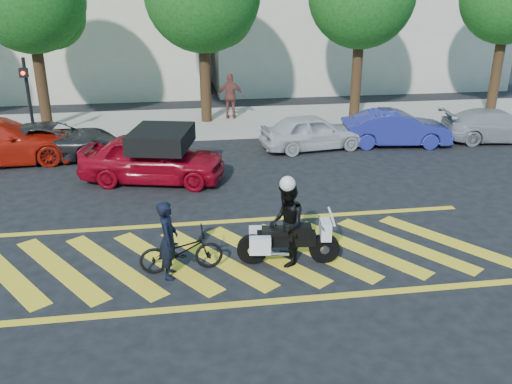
{
  "coord_description": "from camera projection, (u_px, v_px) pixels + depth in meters",
  "views": [
    {
      "loc": [
        -1.29,
        -10.61,
        5.71
      ],
      "look_at": [
        0.49,
        1.18,
        1.05
      ],
      "focal_mm": 38.0,
      "sensor_mm": 36.0,
      "label": 1
    }
  ],
  "objects": [
    {
      "name": "police_motorcycle",
      "position": [
        287.0,
        240.0,
        11.57
      ],
      "size": [
        2.22,
        0.77,
        0.98
      ],
      "rotation": [
        0.0,
        0.0,
        -0.12
      ],
      "color": "black",
      "rests_on": "ground"
    },
    {
      "name": "parked_right",
      "position": [
        396.0,
        128.0,
        19.91
      ],
      "size": [
        4.06,
        1.85,
        1.29
      ],
      "primitive_type": "imported",
      "rotation": [
        0.0,
        0.0,
        1.44
      ],
      "color": "navy",
      "rests_on": "ground"
    },
    {
      "name": "tree_left",
      "position": [
        34.0,
        1.0,
        20.44
      ],
      "size": [
        4.2,
        4.2,
        7.26
      ],
      "color": "black",
      "rests_on": "ground"
    },
    {
      "name": "parked_mid_right",
      "position": [
        313.0,
        132.0,
        19.48
      ],
      "size": [
        3.92,
        2.01,
        1.28
      ],
      "primitive_type": "imported",
      "rotation": [
        0.0,
        0.0,
        1.71
      ],
      "color": "#BBBCBF",
      "rests_on": "ground"
    },
    {
      "name": "signal_pole",
      "position": [
        28.0,
        94.0,
        19.4
      ],
      "size": [
        0.28,
        0.43,
        3.2
      ],
      "color": "black",
      "rests_on": "ground"
    },
    {
      "name": "parked_mid_left",
      "position": [
        52.0,
        141.0,
        18.42
      ],
      "size": [
        4.42,
        2.05,
        1.23
      ],
      "primitive_type": "imported",
      "rotation": [
        0.0,
        0.0,
        1.57
      ],
      "color": "black",
      "rests_on": "ground"
    },
    {
      "name": "ground",
      "position": [
        242.0,
        256.0,
        12.03
      ],
      "size": [
        90.0,
        90.0,
        0.0
      ],
      "primitive_type": "plane",
      "color": "black",
      "rests_on": "ground"
    },
    {
      "name": "officer_bike",
      "position": [
        168.0,
        240.0,
        10.93
      ],
      "size": [
        0.44,
        0.63,
        1.66
      ],
      "primitive_type": "imported",
      "rotation": [
        0.0,
        0.0,
        1.5
      ],
      "color": "black",
      "rests_on": "ground"
    },
    {
      "name": "officer_moto",
      "position": [
        287.0,
        224.0,
        11.43
      ],
      "size": [
        0.8,
        0.97,
        1.84
      ],
      "primitive_type": "imported",
      "rotation": [
        0.0,
        0.0,
        -1.69
      ],
      "color": "black",
      "rests_on": "ground"
    },
    {
      "name": "sidewalk",
      "position": [
        207.0,
        123.0,
        23.06
      ],
      "size": [
        60.0,
        5.0,
        0.15
      ],
      "primitive_type": "cube",
      "color": "#9E998E",
      "rests_on": "ground"
    },
    {
      "name": "bicycle",
      "position": [
        181.0,
        251.0,
        11.29
      ],
      "size": [
        1.78,
        0.74,
        0.92
      ],
      "primitive_type": "imported",
      "rotation": [
        0.0,
        0.0,
        1.65
      ],
      "color": "black",
      "rests_on": "ground"
    },
    {
      "name": "crosswalk",
      "position": [
        240.0,
        256.0,
        12.03
      ],
      "size": [
        12.33,
        4.0,
        0.01
      ],
      "color": "yellow",
      "rests_on": "ground"
    },
    {
      "name": "red_convertible",
      "position": [
        153.0,
        158.0,
        16.28
      ],
      "size": [
        4.61,
        2.71,
        1.47
      ],
      "primitive_type": "imported",
      "rotation": [
        0.0,
        0.0,
        1.33
      ],
      "color": "maroon",
      "rests_on": "ground"
    },
    {
      "name": "pedestrian_right",
      "position": [
        231.0,
        96.0,
        23.12
      ],
      "size": [
        1.2,
        0.67,
        1.93
      ],
      "primitive_type": "imported",
      "rotation": [
        0.0,
        0.0,
        2.96
      ],
      "color": "brown",
      "rests_on": "sidewalk"
    },
    {
      "name": "tree_far_right",
      "position": [
        510.0,
        0.0,
        23.17
      ],
      "size": [
        4.0,
        4.0,
        7.1
      ],
      "color": "black",
      "rests_on": "ground"
    },
    {
      "name": "parked_far_right",
      "position": [
        496.0,
        126.0,
        20.48
      ],
      "size": [
        4.28,
        2.1,
        1.2
      ],
      "primitive_type": "imported",
      "rotation": [
        0.0,
        0.0,
        1.47
      ],
      "color": "gray",
      "rests_on": "ground"
    }
  ]
}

